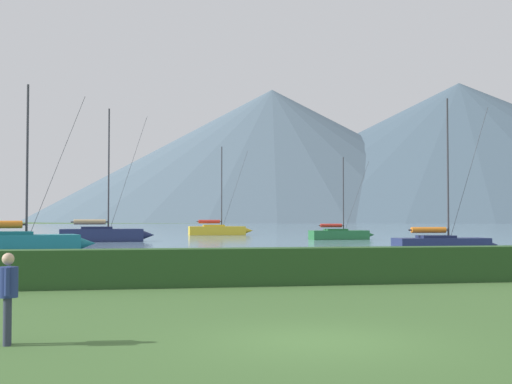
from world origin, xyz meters
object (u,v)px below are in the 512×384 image
object	(u,v)px
sailboat_slip_7	(218,230)
sailboat_slip_6	(17,242)
sailboat_slip_8	(102,234)
person_standing_walker	(8,291)
sailboat_slip_0	(442,244)
sailboat_slip_1	(340,234)

from	to	relation	value
sailboat_slip_7	sailboat_slip_6	bearing A→B (deg)	-111.78
sailboat_slip_6	sailboat_slip_8	world-z (taller)	sailboat_slip_8
sailboat_slip_6	person_standing_walker	bearing A→B (deg)	-95.83
sailboat_slip_6	sailboat_slip_7	bearing A→B (deg)	54.11
person_standing_walker	sailboat_slip_8	bearing A→B (deg)	84.33
sailboat_slip_0	sailboat_slip_1	world-z (taller)	sailboat_slip_0
sailboat_slip_1	sailboat_slip_6	distance (m)	37.72
sailboat_slip_0	sailboat_slip_7	world-z (taller)	sailboat_slip_7
sailboat_slip_6	sailboat_slip_7	world-z (taller)	sailboat_slip_7
person_standing_walker	sailboat_slip_6	bearing A→B (deg)	92.13
sailboat_slip_7	person_standing_walker	distance (m)	79.82
sailboat_slip_1	sailboat_slip_6	size ratio (longest dim) A/B	0.80
sailboat_slip_6	sailboat_slip_0	bearing A→B (deg)	-20.65
sailboat_slip_7	person_standing_walker	world-z (taller)	sailboat_slip_7
sailboat_slip_6	sailboat_slip_8	size ratio (longest dim) A/B	0.85
sailboat_slip_0	sailboat_slip_7	xyz separation A→B (m)	(-8.17, 48.69, 0.11)
sailboat_slip_6	person_standing_walker	size ratio (longest dim) A/B	6.51
sailboat_slip_6	sailboat_slip_8	distance (m)	22.86
sailboat_slip_8	sailboat_slip_7	bearing A→B (deg)	53.38
sailboat_slip_1	sailboat_slip_6	bearing A→B (deg)	-141.72
sailboat_slip_8	person_standing_walker	xyz separation A→B (m)	(-0.28, -55.66, 0.22)
sailboat_slip_8	sailboat_slip_1	bearing A→B (deg)	-0.13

